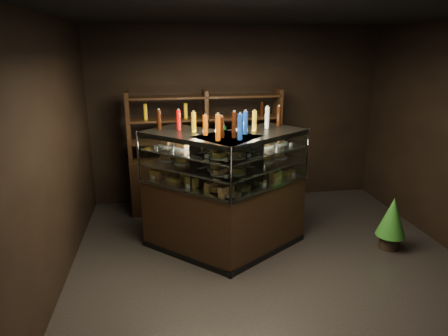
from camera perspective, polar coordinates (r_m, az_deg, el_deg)
The scene contains 7 objects.
ground at distance 5.21m, azimuth 6.89°, elevation -13.85°, with size 5.00×5.00×0.00m, color black.
room_shell at distance 4.54m, azimuth 7.76°, elevation 7.73°, with size 5.02×5.02×3.01m.
display_case at distance 5.35m, azimuth 0.20°, elevation -6.37°, with size 2.29×1.57×1.62m.
food_display at distance 5.11m, azimuth 0.21°, elevation 0.91°, with size 1.85×1.04×0.49m.
bottles_top at distance 5.00m, azimuth 0.21°, elevation 6.59°, with size 1.67×0.90×0.30m.
potted_conifer at distance 5.85m, azimuth 22.93°, elevation -6.34°, with size 0.39×0.39×0.83m.
back_shelving at distance 6.70m, azimuth -2.58°, elevation -0.91°, with size 2.49×0.49×2.00m.
Camera 1 is at (-1.29, -4.29, 2.66)m, focal length 32.00 mm.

